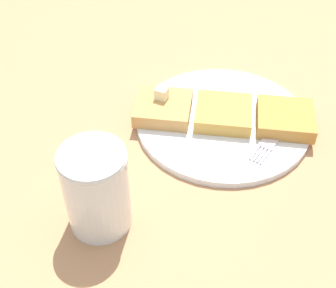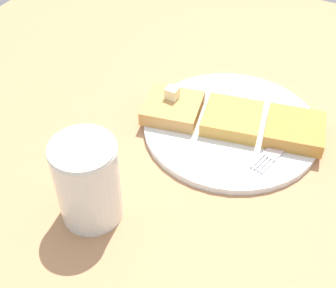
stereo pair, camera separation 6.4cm
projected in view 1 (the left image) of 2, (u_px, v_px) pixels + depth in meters
The scene contains 8 objects.
table_surface at pixel (200, 169), 67.72cm from camera, with size 118.31×118.31×2.00cm, color #AF7E53.
plate at pixel (223, 121), 73.13cm from camera, with size 26.99×26.99×1.03cm.
toast_slice_left at pixel (163, 108), 72.95cm from camera, with size 8.53×8.23×2.25cm, color tan.
toast_slice_middle at pixel (223, 113), 72.03cm from camera, with size 8.53×8.23×2.25cm, color gold.
toast_slice_right at pixel (285, 118), 71.12cm from camera, with size 8.53×8.23×2.25cm, color #B68036.
butter_pat_primary at pixel (162, 93), 72.29cm from camera, with size 1.88×1.69×1.88cm, color beige.
fork at pixel (275, 133), 70.06cm from camera, with size 4.87×15.93×0.36cm.
syrup_jar at pixel (97, 192), 56.22cm from camera, with size 8.13×8.13×11.78cm.
Camera 1 is at (11.68, -45.26, 50.35)cm, focal length 50.00 mm.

